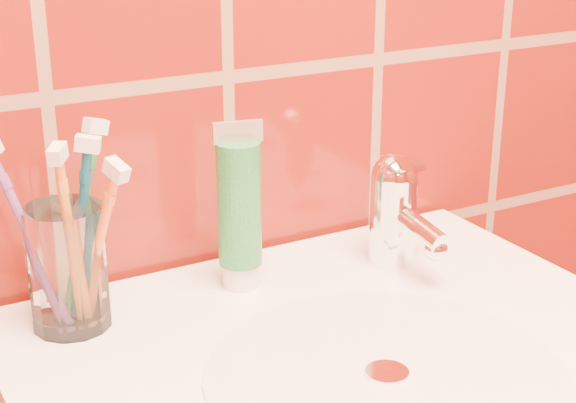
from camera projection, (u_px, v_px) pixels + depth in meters
glass_tumbler at (68, 267)px, 0.78m from camera, size 0.09×0.09×0.11m
toothpaste_tube at (239, 211)px, 0.85m from camera, size 0.05×0.04×0.17m
faucet at (396, 206)px, 0.90m from camera, size 0.05×0.11×0.12m
toothbrush_0 at (71, 241)px, 0.76m from camera, size 0.07×0.08×0.19m
toothbrush_1 at (31, 240)px, 0.76m from camera, size 0.12×0.11×0.19m
toothbrush_2 at (81, 222)px, 0.79m from camera, size 0.12×0.10×0.19m
toothbrush_3 at (98, 247)px, 0.76m from camera, size 0.10×0.15×0.19m
toothbrush_4 at (81, 232)px, 0.78m from camera, size 0.08×0.07×0.19m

